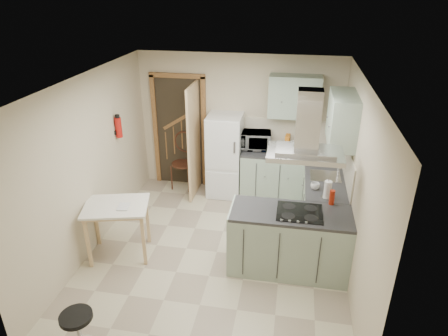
% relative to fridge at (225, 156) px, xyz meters
% --- Properties ---
extents(floor, '(4.20, 4.20, 0.00)m').
position_rel_fridge_xyz_m(floor, '(0.20, -1.80, -0.75)').
color(floor, beige).
rests_on(floor, ground).
extents(ceiling, '(4.20, 4.20, 0.00)m').
position_rel_fridge_xyz_m(ceiling, '(0.20, -1.80, 1.75)').
color(ceiling, silver).
rests_on(ceiling, back_wall).
extents(back_wall, '(3.60, 0.00, 3.60)m').
position_rel_fridge_xyz_m(back_wall, '(0.20, 0.30, 0.50)').
color(back_wall, '#C4B598').
rests_on(back_wall, floor).
extents(left_wall, '(0.00, 4.20, 4.20)m').
position_rel_fridge_xyz_m(left_wall, '(-1.60, -1.80, 0.50)').
color(left_wall, '#C4B598').
rests_on(left_wall, floor).
extents(right_wall, '(0.00, 4.20, 4.20)m').
position_rel_fridge_xyz_m(right_wall, '(2.00, -1.80, 0.50)').
color(right_wall, '#C4B598').
rests_on(right_wall, floor).
extents(doorway, '(1.10, 0.12, 2.10)m').
position_rel_fridge_xyz_m(doorway, '(-0.90, 0.27, 0.30)').
color(doorway, brown).
rests_on(doorway, floor).
extents(fridge, '(0.60, 0.60, 1.50)m').
position_rel_fridge_xyz_m(fridge, '(0.00, 0.00, 0.00)').
color(fridge, white).
rests_on(fridge, floor).
extents(counter_back, '(1.08, 0.60, 0.90)m').
position_rel_fridge_xyz_m(counter_back, '(0.86, 0.00, -0.30)').
color(counter_back, '#9EB2A0').
rests_on(counter_back, floor).
extents(counter_right, '(0.60, 1.95, 0.90)m').
position_rel_fridge_xyz_m(counter_right, '(1.70, -0.68, -0.30)').
color(counter_right, '#9EB2A0').
rests_on(counter_right, floor).
extents(splashback, '(1.68, 0.02, 0.50)m').
position_rel_fridge_xyz_m(splashback, '(1.16, 0.29, 0.40)').
color(splashback, beige).
rests_on(splashback, counter_back).
extents(wall_cabinet_back, '(0.85, 0.35, 0.70)m').
position_rel_fridge_xyz_m(wall_cabinet_back, '(1.15, 0.12, 1.10)').
color(wall_cabinet_back, '#9EB2A0').
rests_on(wall_cabinet_back, back_wall).
extents(wall_cabinet_right, '(0.35, 0.90, 0.70)m').
position_rel_fridge_xyz_m(wall_cabinet_right, '(1.82, -0.95, 1.10)').
color(wall_cabinet_right, '#9EB2A0').
rests_on(wall_cabinet_right, right_wall).
extents(peninsula, '(1.55, 0.65, 0.90)m').
position_rel_fridge_xyz_m(peninsula, '(1.22, -1.98, -0.30)').
color(peninsula, '#9EB2A0').
rests_on(peninsula, floor).
extents(hob, '(0.58, 0.50, 0.01)m').
position_rel_fridge_xyz_m(hob, '(1.32, -1.98, 0.16)').
color(hob, black).
rests_on(hob, peninsula).
extents(extractor_hood, '(0.90, 0.55, 0.10)m').
position_rel_fridge_xyz_m(extractor_hood, '(1.32, -1.98, 0.97)').
color(extractor_hood, silver).
rests_on(extractor_hood, ceiling).
extents(sink, '(0.45, 0.40, 0.01)m').
position_rel_fridge_xyz_m(sink, '(1.70, -0.85, 0.16)').
color(sink, silver).
rests_on(sink, counter_right).
extents(fire_extinguisher, '(0.10, 0.10, 0.32)m').
position_rel_fridge_xyz_m(fire_extinguisher, '(-1.54, -0.90, 0.75)').
color(fire_extinguisher, '#B2140F').
rests_on(fire_extinguisher, left_wall).
extents(drop_leaf_table, '(1.00, 0.84, 0.81)m').
position_rel_fridge_xyz_m(drop_leaf_table, '(-1.15, -2.08, -0.35)').
color(drop_leaf_table, tan).
rests_on(drop_leaf_table, floor).
extents(bentwood_chair, '(0.49, 0.49, 0.97)m').
position_rel_fridge_xyz_m(bentwood_chair, '(-0.81, 0.09, -0.26)').
color(bentwood_chair, '#4D1F19').
rests_on(bentwood_chair, floor).
extents(stool, '(0.37, 0.37, 0.46)m').
position_rel_fridge_xyz_m(stool, '(-0.91, -3.69, -0.52)').
color(stool, black).
rests_on(stool, floor).
extents(microwave, '(0.58, 0.42, 0.31)m').
position_rel_fridge_xyz_m(microwave, '(0.52, 0.07, 0.30)').
color(microwave, black).
rests_on(microwave, counter_back).
extents(kettle, '(0.17, 0.17, 0.19)m').
position_rel_fridge_xyz_m(kettle, '(1.21, 0.10, 0.25)').
color(kettle, white).
rests_on(kettle, counter_back).
extents(cereal_box, '(0.09, 0.19, 0.27)m').
position_rel_fridge_xyz_m(cereal_box, '(1.09, 0.11, 0.29)').
color(cereal_box, orange).
rests_on(cereal_box, counter_back).
extents(soap_bottle, '(0.11, 0.11, 0.21)m').
position_rel_fridge_xyz_m(soap_bottle, '(1.79, -0.36, 0.25)').
color(soap_bottle, silver).
rests_on(soap_bottle, counter_right).
extents(paper_towel, '(0.12, 0.12, 0.26)m').
position_rel_fridge_xyz_m(paper_towel, '(1.69, -1.51, 0.28)').
color(paper_towel, silver).
rests_on(paper_towel, counter_right).
extents(cup, '(0.16, 0.16, 0.10)m').
position_rel_fridge_xyz_m(cup, '(1.53, -1.30, 0.20)').
color(cup, white).
rests_on(cup, counter_right).
extents(red_bottle, '(0.08, 0.08, 0.20)m').
position_rel_fridge_xyz_m(red_bottle, '(1.74, -1.68, 0.25)').
color(red_bottle, '#A5240E').
rests_on(red_bottle, peninsula).
extents(book, '(0.18, 0.23, 0.09)m').
position_rel_fridge_xyz_m(book, '(-1.10, -2.12, 0.10)').
color(book, '#A13548').
rests_on(book, drop_leaf_table).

